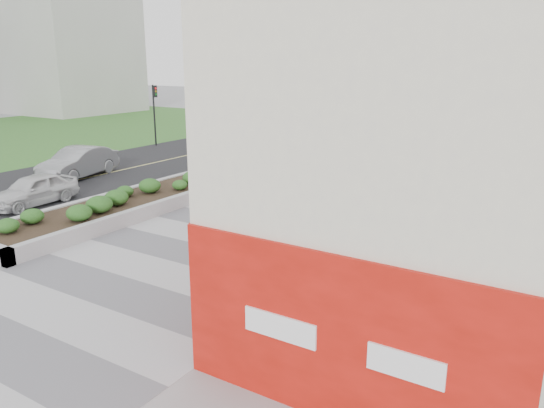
{
  "coord_description": "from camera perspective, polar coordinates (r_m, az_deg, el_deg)",
  "views": [
    {
      "loc": [
        10.23,
        -10.07,
        5.93
      ],
      "look_at": [
        0.88,
        4.78,
        1.1
      ],
      "focal_mm": 35.0,
      "sensor_mm": 36.0,
      "label": 1
    }
  ],
  "objects": [
    {
      "name": "planter",
      "position": [
        23.86,
        -10.19,
        1.79
      ],
      "size": [
        3.0,
        18.0,
        0.9
      ],
      "color": "#9E9EA0",
      "rests_on": "ground"
    },
    {
      "name": "distant_bldg_north_l",
      "position": [
        66.95,
        20.01,
        18.0
      ],
      "size": [
        16.0,
        12.0,
        20.0
      ],
      "primitive_type": "cube",
      "color": "#ADAAA3",
      "rests_on": "ground"
    },
    {
      "name": "car_white",
      "position": [
        24.18,
        -24.3,
        1.39
      ],
      "size": [
        1.69,
        3.86,
        1.29
      ],
      "primitive_type": "imported",
      "rotation": [
        0.0,
        0.0,
        0.04
      ],
      "color": "silver",
      "rests_on": "ground"
    },
    {
      "name": "building",
      "position": [
        19.42,
        22.64,
        8.45
      ],
      "size": [
        6.04,
        24.08,
        8.0
      ],
      "color": "beige",
      "rests_on": "ground"
    },
    {
      "name": "ground",
      "position": [
        15.53,
        -12.35,
        -7.43
      ],
      "size": [
        160.0,
        160.0,
        0.0
      ],
      "primitive_type": "plane",
      "color": "gray",
      "rests_on": "ground"
    },
    {
      "name": "walkway",
      "position": [
        17.62,
        -5.54,
        -4.33
      ],
      "size": [
        8.0,
        36.0,
        0.01
      ],
      "primitive_type": "cube",
      "color": "#A8A8AD",
      "rests_on": "ground"
    },
    {
      "name": "manhole_cover",
      "position": [
        17.34,
        -4.22,
        -4.64
      ],
      "size": [
        0.44,
        0.44,
        0.01
      ],
      "primitive_type": "cylinder",
      "color": "#595654",
      "rests_on": "ground"
    },
    {
      "name": "traffic_signal_near",
      "position": [
        32.79,
        -0.15,
        9.84
      ],
      "size": [
        0.33,
        0.28,
        4.2
      ],
      "color": "black",
      "rests_on": "ground"
    },
    {
      "name": "distant_bldg_west_a",
      "position": [
        68.42,
        -23.03,
        18.49
      ],
      "size": [
        18.0,
        12.0,
        22.0
      ],
      "primitive_type": "cube",
      "color": "#ADAAA3",
      "rests_on": "ground"
    },
    {
      "name": "street",
      "position": [
        28.65,
        -19.85,
        2.53
      ],
      "size": [
        10.0,
        40.0,
        0.0
      ],
      "primitive_type": "cube",
      "color": "black",
      "rests_on": "ground"
    },
    {
      "name": "car_dark",
      "position": [
        35.85,
        -0.46,
        6.97
      ],
      "size": [
        1.95,
        4.7,
        1.36
      ],
      "primitive_type": "imported",
      "rotation": [
        0.0,
        0.0,
        -0.01
      ],
      "color": "black",
      "rests_on": "ground"
    },
    {
      "name": "skateboarder",
      "position": [
        20.84,
        0.25,
        1.19
      ],
      "size": [
        0.54,
        0.74,
        1.62
      ],
      "rotation": [
        0.0,
        0.0,
        -0.17
      ],
      "color": "beige",
      "rests_on": "ground"
    },
    {
      "name": "car_silver",
      "position": [
        28.97,
        -20.13,
        4.2
      ],
      "size": [
        2.6,
        4.95,
        1.55
      ],
      "primitive_type": "imported",
      "rotation": [
        0.0,
        0.0,
        0.21
      ],
      "color": "gray",
      "rests_on": "ground"
    },
    {
      "name": "traffic_signal_far",
      "position": [
        38.12,
        -12.52,
        10.27
      ],
      "size": [
        0.33,
        0.28,
        4.2
      ],
      "color": "black",
      "rests_on": "ground"
    }
  ]
}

